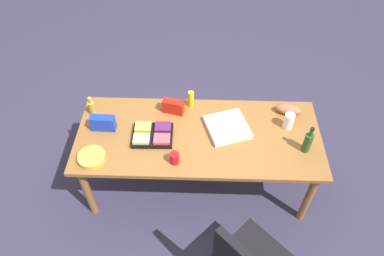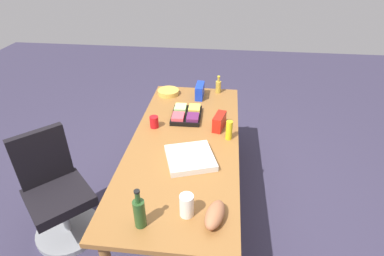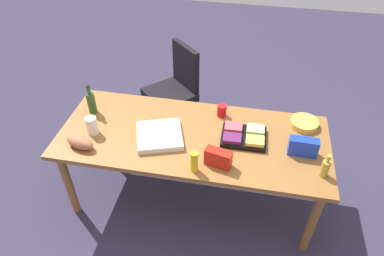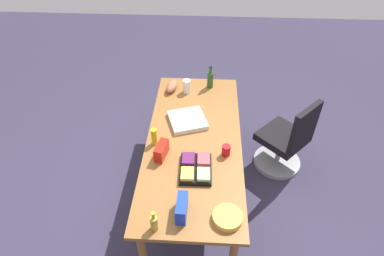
{
  "view_description": "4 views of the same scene",
  "coord_description": "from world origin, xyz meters",
  "px_view_note": "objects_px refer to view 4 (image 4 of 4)",
  "views": [
    {
      "loc": [
        0.01,
        -2.14,
        3.24
      ],
      "look_at": [
        -0.06,
        0.01,
        0.84
      ],
      "focal_mm": 33.68,
      "sensor_mm": 36.0,
      "label": 1
    },
    {
      "loc": [
        2.18,
        0.32,
        2.28
      ],
      "look_at": [
        -0.12,
        0.05,
        0.83
      ],
      "focal_mm": 28.77,
      "sensor_mm": 36.0,
      "label": 2
    },
    {
      "loc": [
        -0.4,
        2.12,
        2.68
      ],
      "look_at": [
        0.01,
        -0.03,
        0.82
      ],
      "focal_mm": 32.71,
      "sensor_mm": 36.0,
      "label": 3
    },
    {
      "loc": [
        -2.39,
        -0.11,
        2.98
      ],
      "look_at": [
        0.09,
        0.02,
        0.83
      ],
      "focal_mm": 30.79,
      "sensor_mm": 36.0,
      "label": 4
    }
  ],
  "objects_px": {
    "wine_bottle": "(210,79)",
    "mayo_jar": "(187,86)",
    "chip_bowl": "(227,217)",
    "dressing_bottle": "(154,223)",
    "chip_bag_red": "(162,150)",
    "mustard_bottle": "(154,137)",
    "pizza_box": "(188,120)",
    "red_solo_cup": "(226,150)",
    "conference_table": "(194,145)",
    "chip_bag_blue": "(182,208)",
    "office_chair": "(286,143)",
    "fruit_platter": "(196,168)",
    "bread_loaf": "(172,86)"
  },
  "relations": [
    {
      "from": "wine_bottle",
      "to": "mayo_jar",
      "type": "xyz_separation_m",
      "value": [
        -0.12,
        0.27,
        -0.03
      ]
    },
    {
      "from": "chip_bowl",
      "to": "dressing_bottle",
      "type": "height_order",
      "value": "dressing_bottle"
    },
    {
      "from": "chip_bag_red",
      "to": "dressing_bottle",
      "type": "bearing_deg",
      "value": -176.92
    },
    {
      "from": "chip_bag_red",
      "to": "mustard_bottle",
      "type": "bearing_deg",
      "value": 28.71
    },
    {
      "from": "wine_bottle",
      "to": "pizza_box",
      "type": "relative_size",
      "value": 0.79
    },
    {
      "from": "red_solo_cup",
      "to": "chip_bowl",
      "type": "xyz_separation_m",
      "value": [
        -0.71,
        0.0,
        -0.03
      ]
    },
    {
      "from": "conference_table",
      "to": "chip_bag_red",
      "type": "distance_m",
      "value": 0.41
    },
    {
      "from": "conference_table",
      "to": "chip_bag_blue",
      "type": "bearing_deg",
      "value": 176.7
    },
    {
      "from": "office_chair",
      "to": "chip_bag_red",
      "type": "height_order",
      "value": "office_chair"
    },
    {
      "from": "fruit_platter",
      "to": "dressing_bottle",
      "type": "distance_m",
      "value": 0.67
    },
    {
      "from": "office_chair",
      "to": "mustard_bottle",
      "type": "height_order",
      "value": "office_chair"
    },
    {
      "from": "chip_bag_blue",
      "to": "chip_bag_red",
      "type": "xyz_separation_m",
      "value": [
        0.62,
        0.24,
        -0.01
      ]
    },
    {
      "from": "chip_bag_blue",
      "to": "dressing_bottle",
      "type": "bearing_deg",
      "value": 126.49
    },
    {
      "from": "red_solo_cup",
      "to": "chip_bowl",
      "type": "height_order",
      "value": "red_solo_cup"
    },
    {
      "from": "chip_bowl",
      "to": "wine_bottle",
      "type": "bearing_deg",
      "value": 5.03
    },
    {
      "from": "mustard_bottle",
      "to": "chip_bag_red",
      "type": "xyz_separation_m",
      "value": [
        -0.16,
        -0.09,
        -0.02
      ]
    },
    {
      "from": "bread_loaf",
      "to": "mustard_bottle",
      "type": "bearing_deg",
      "value": 175.51
    },
    {
      "from": "conference_table",
      "to": "pizza_box",
      "type": "distance_m",
      "value": 0.29
    },
    {
      "from": "wine_bottle",
      "to": "red_solo_cup",
      "type": "bearing_deg",
      "value": -171.68
    },
    {
      "from": "pizza_box",
      "to": "chip_bowl",
      "type": "distance_m",
      "value": 1.23
    },
    {
      "from": "conference_table",
      "to": "office_chair",
      "type": "height_order",
      "value": "office_chair"
    },
    {
      "from": "dressing_bottle",
      "to": "pizza_box",
      "type": "bearing_deg",
      "value": -7.39
    },
    {
      "from": "chip_bag_red",
      "to": "chip_bowl",
      "type": "bearing_deg",
      "value": -137.99
    },
    {
      "from": "conference_table",
      "to": "fruit_platter",
      "type": "bearing_deg",
      "value": -174.87
    },
    {
      "from": "dressing_bottle",
      "to": "chip_bag_red",
      "type": "height_order",
      "value": "dressing_bottle"
    },
    {
      "from": "mayo_jar",
      "to": "mustard_bottle",
      "type": "distance_m",
      "value": 0.93
    },
    {
      "from": "chip_bowl",
      "to": "bread_loaf",
      "type": "height_order",
      "value": "bread_loaf"
    },
    {
      "from": "mayo_jar",
      "to": "chip_bag_blue",
      "type": "relative_size",
      "value": 0.72
    },
    {
      "from": "mayo_jar",
      "to": "pizza_box",
      "type": "relative_size",
      "value": 0.44
    },
    {
      "from": "bread_loaf",
      "to": "pizza_box",
      "type": "bearing_deg",
      "value": -159.02
    },
    {
      "from": "conference_table",
      "to": "fruit_platter",
      "type": "xyz_separation_m",
      "value": [
        -0.41,
        -0.04,
        0.11
      ]
    },
    {
      "from": "pizza_box",
      "to": "fruit_platter",
      "type": "height_order",
      "value": "fruit_platter"
    },
    {
      "from": "conference_table",
      "to": "chip_bowl",
      "type": "distance_m",
      "value": 0.96
    },
    {
      "from": "conference_table",
      "to": "red_solo_cup",
      "type": "height_order",
      "value": "red_solo_cup"
    },
    {
      "from": "red_solo_cup",
      "to": "wine_bottle",
      "type": "height_order",
      "value": "wine_bottle"
    },
    {
      "from": "chip_bag_blue",
      "to": "chip_bag_red",
      "type": "height_order",
      "value": "chip_bag_blue"
    },
    {
      "from": "red_solo_cup",
      "to": "pizza_box",
      "type": "height_order",
      "value": "red_solo_cup"
    },
    {
      "from": "fruit_platter",
      "to": "chip_bag_red",
      "type": "distance_m",
      "value": 0.37
    },
    {
      "from": "chip_bowl",
      "to": "dressing_bottle",
      "type": "xyz_separation_m",
      "value": [
        -0.11,
        0.55,
        0.05
      ]
    },
    {
      "from": "conference_table",
      "to": "mayo_jar",
      "type": "height_order",
      "value": "mayo_jar"
    },
    {
      "from": "mayo_jar",
      "to": "pizza_box",
      "type": "height_order",
      "value": "mayo_jar"
    },
    {
      "from": "mayo_jar",
      "to": "pizza_box",
      "type": "distance_m",
      "value": 0.56
    },
    {
      "from": "chip_bag_blue",
      "to": "dressing_bottle",
      "type": "relative_size",
      "value": 1.11
    },
    {
      "from": "wine_bottle",
      "to": "dressing_bottle",
      "type": "distance_m",
      "value": 1.99
    },
    {
      "from": "conference_table",
      "to": "chip_bag_red",
      "type": "height_order",
      "value": "chip_bag_red"
    },
    {
      "from": "mayo_jar",
      "to": "bread_loaf",
      "type": "height_order",
      "value": "mayo_jar"
    },
    {
      "from": "conference_table",
      "to": "bread_loaf",
      "type": "relative_size",
      "value": 9.25
    },
    {
      "from": "office_chair",
      "to": "dressing_bottle",
      "type": "bearing_deg",
      "value": 138.11
    },
    {
      "from": "red_solo_cup",
      "to": "mayo_jar",
      "type": "bearing_deg",
      "value": 23.18
    },
    {
      "from": "mustard_bottle",
      "to": "mayo_jar",
      "type": "bearing_deg",
      "value": -15.68
    }
  ]
}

